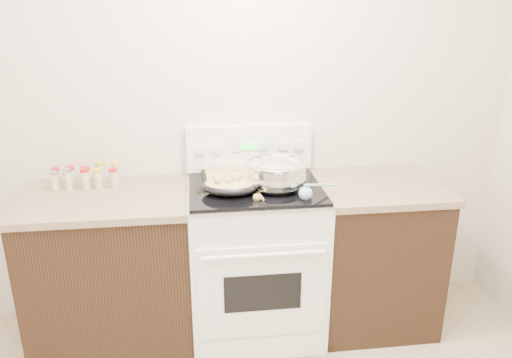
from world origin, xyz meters
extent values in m
cube|color=beige|center=(0.00, 1.77, 1.35)|extent=(4.00, 0.05, 2.70)
cube|color=black|center=(-0.48, 1.43, 0.44)|extent=(0.90, 0.64, 0.88)
cube|color=brown|center=(-0.48, 1.43, 0.90)|extent=(0.93, 0.67, 0.04)
cube|color=black|center=(1.08, 1.43, 0.44)|extent=(0.70, 0.64, 0.88)
cube|color=brown|center=(1.08, 1.43, 0.90)|extent=(0.73, 0.67, 0.04)
cube|color=white|center=(0.35, 1.42, 0.46)|extent=(0.76, 0.66, 0.92)
cube|color=white|center=(0.35, 1.08, 0.45)|extent=(0.70, 0.01, 0.55)
cube|color=black|center=(0.35, 1.08, 0.46)|extent=(0.42, 0.01, 0.22)
cylinder|color=white|center=(0.35, 1.04, 0.70)|extent=(0.65, 0.02, 0.02)
cube|color=white|center=(0.35, 1.09, 0.08)|extent=(0.70, 0.01, 0.14)
cube|color=silver|center=(0.35, 1.42, 0.93)|extent=(0.78, 0.68, 0.01)
cube|color=black|center=(0.35, 1.42, 0.94)|extent=(0.74, 0.64, 0.01)
cube|color=white|center=(0.35, 1.72, 1.08)|extent=(0.76, 0.07, 0.28)
cylinder|color=white|center=(0.05, 1.67, 1.10)|extent=(0.06, 0.02, 0.06)
cylinder|color=white|center=(0.15, 1.67, 1.10)|extent=(0.06, 0.02, 0.06)
cylinder|color=white|center=(0.55, 1.67, 1.10)|extent=(0.06, 0.02, 0.06)
cylinder|color=white|center=(0.65, 1.67, 1.10)|extent=(0.06, 0.02, 0.06)
cube|color=#19E533|center=(0.35, 1.67, 1.10)|extent=(0.09, 0.00, 0.04)
cube|color=silver|center=(0.27, 1.67, 1.10)|extent=(0.05, 0.00, 0.05)
cube|color=silver|center=(0.43, 1.67, 1.10)|extent=(0.05, 0.00, 0.05)
ellipsoid|color=silver|center=(0.46, 1.37, 1.01)|extent=(0.38, 0.38, 0.20)
cylinder|color=silver|center=(0.46, 1.37, 0.95)|extent=(0.18, 0.18, 0.01)
torus|color=silver|center=(0.46, 1.37, 1.09)|extent=(0.34, 0.34, 0.02)
cylinder|color=silver|center=(0.46, 1.37, 1.03)|extent=(0.32, 0.32, 0.11)
cylinder|color=olive|center=(0.46, 1.37, 1.08)|extent=(0.30, 0.30, 0.00)
cube|color=beige|center=(0.41, 1.46, 1.09)|extent=(0.03, 0.03, 0.03)
cube|color=beige|center=(0.44, 1.38, 1.09)|extent=(0.04, 0.04, 0.02)
cube|color=beige|center=(0.35, 1.33, 1.09)|extent=(0.04, 0.04, 0.03)
cube|color=beige|center=(0.57, 1.34, 1.09)|extent=(0.03, 0.03, 0.02)
cube|color=beige|center=(0.51, 1.25, 1.09)|extent=(0.04, 0.04, 0.03)
cube|color=beige|center=(0.44, 1.35, 1.09)|extent=(0.04, 0.04, 0.02)
cube|color=beige|center=(0.57, 1.42, 1.09)|extent=(0.04, 0.04, 0.02)
cube|color=beige|center=(0.49, 1.30, 1.09)|extent=(0.03, 0.03, 0.02)
cube|color=beige|center=(0.40, 1.28, 1.09)|extent=(0.02, 0.02, 0.02)
cube|color=beige|center=(0.57, 1.39, 1.09)|extent=(0.04, 0.04, 0.03)
cube|color=beige|center=(0.37, 1.28, 1.09)|extent=(0.04, 0.04, 0.03)
cube|color=beige|center=(0.36, 1.43, 1.09)|extent=(0.03, 0.03, 0.02)
cube|color=beige|center=(0.59, 1.37, 1.09)|extent=(0.04, 0.04, 0.02)
cube|color=beige|center=(0.46, 1.31, 1.09)|extent=(0.04, 0.04, 0.02)
cube|color=beige|center=(0.35, 1.37, 1.09)|extent=(0.03, 0.03, 0.02)
cube|color=beige|center=(0.40, 1.31, 1.09)|extent=(0.04, 0.04, 0.03)
cube|color=beige|center=(0.55, 1.42, 1.09)|extent=(0.03, 0.03, 0.03)
ellipsoid|color=black|center=(0.20, 1.31, 0.98)|extent=(0.34, 0.27, 0.08)
ellipsoid|color=tan|center=(0.20, 1.31, 1.00)|extent=(0.31, 0.24, 0.06)
sphere|color=tan|center=(0.14, 1.33, 1.03)|extent=(0.05, 0.05, 0.05)
sphere|color=tan|center=(0.19, 1.28, 1.03)|extent=(0.04, 0.04, 0.04)
sphere|color=tan|center=(0.14, 1.28, 1.03)|extent=(0.04, 0.04, 0.04)
sphere|color=tan|center=(0.17, 1.32, 1.03)|extent=(0.04, 0.04, 0.04)
sphere|color=tan|center=(0.14, 1.32, 1.03)|extent=(0.05, 0.05, 0.05)
sphere|color=tan|center=(0.20, 1.32, 1.03)|extent=(0.04, 0.04, 0.04)
sphere|color=tan|center=(0.23, 1.30, 1.03)|extent=(0.04, 0.04, 0.04)
sphere|color=tan|center=(0.26, 1.35, 1.03)|extent=(0.04, 0.04, 0.04)
cube|color=black|center=(0.27, 1.55, 0.95)|extent=(0.43, 0.31, 0.02)
cube|color=tan|center=(0.27, 1.55, 0.97)|extent=(0.39, 0.27, 0.02)
sphere|color=tan|center=(0.37, 1.56, 0.98)|extent=(0.04, 0.04, 0.04)
sphere|color=tan|center=(0.13, 1.65, 0.98)|extent=(0.04, 0.04, 0.04)
sphere|color=tan|center=(0.14, 1.51, 0.98)|extent=(0.03, 0.03, 0.03)
sphere|color=tan|center=(0.19, 1.49, 0.98)|extent=(0.03, 0.03, 0.03)
sphere|color=tan|center=(0.33, 1.57, 0.98)|extent=(0.03, 0.03, 0.03)
sphere|color=tan|center=(0.40, 1.62, 0.98)|extent=(0.04, 0.04, 0.04)
sphere|color=tan|center=(0.40, 1.48, 0.98)|extent=(0.03, 0.03, 0.03)
sphere|color=tan|center=(0.26, 1.60, 0.98)|extent=(0.05, 0.05, 0.05)
sphere|color=tan|center=(0.33, 1.48, 0.98)|extent=(0.04, 0.04, 0.04)
sphere|color=tan|center=(0.27, 1.64, 0.98)|extent=(0.04, 0.04, 0.04)
cylinder|color=tan|center=(0.35, 1.31, 0.95)|extent=(0.05, 0.27, 0.01)
sphere|color=tan|center=(0.33, 1.20, 0.96)|extent=(0.04, 0.04, 0.04)
sphere|color=#80AFBF|center=(0.59, 1.19, 0.97)|extent=(0.07, 0.07, 0.07)
cylinder|color=#80AFBF|center=(0.69, 1.24, 1.00)|extent=(0.22, 0.14, 0.07)
cylinder|color=#BFB28C|center=(-0.78, 1.63, 0.96)|extent=(0.04, 0.04, 0.09)
cylinder|color=#B21414|center=(-0.78, 1.63, 1.01)|extent=(0.04, 0.04, 0.02)
cylinder|color=#BFB28C|center=(-0.70, 1.63, 0.97)|extent=(0.05, 0.05, 0.09)
cylinder|color=#B21414|center=(-0.70, 1.63, 1.02)|extent=(0.05, 0.05, 0.02)
cylinder|color=#BFB28C|center=(-0.62, 1.63, 0.96)|extent=(0.05, 0.05, 0.09)
cylinder|color=#B21414|center=(-0.62, 1.63, 1.02)|extent=(0.05, 0.05, 0.02)
cylinder|color=#BFB28C|center=(-0.53, 1.64, 0.98)|extent=(0.05, 0.05, 0.11)
cylinder|color=gold|center=(-0.53, 1.64, 1.04)|extent=(0.05, 0.05, 0.02)
cylinder|color=#BFB28C|center=(-0.44, 1.63, 0.98)|extent=(0.04, 0.04, 0.11)
cylinder|color=gold|center=(-0.44, 1.63, 1.04)|extent=(0.04, 0.04, 0.02)
cylinder|color=#BFB28C|center=(-0.77, 1.55, 0.97)|extent=(0.05, 0.05, 0.09)
cylinder|color=#B2B2B7|center=(-0.77, 1.55, 1.02)|extent=(0.05, 0.05, 0.02)
cylinder|color=#BFB28C|center=(-0.70, 1.55, 0.97)|extent=(0.04, 0.04, 0.11)
cylinder|color=#B2B2B7|center=(-0.70, 1.55, 1.04)|extent=(0.05, 0.05, 0.02)
cylinder|color=#BFB28C|center=(-0.60, 1.54, 0.97)|extent=(0.04, 0.04, 0.11)
cylinder|color=#B21414|center=(-0.60, 1.54, 1.03)|extent=(0.05, 0.05, 0.02)
cylinder|color=#BFB28C|center=(-0.53, 1.55, 0.97)|extent=(0.04, 0.04, 0.10)
cylinder|color=gold|center=(-0.53, 1.55, 1.03)|extent=(0.05, 0.05, 0.02)
cylinder|color=#BFB28C|center=(-0.45, 1.54, 0.97)|extent=(0.04, 0.04, 0.10)
cylinder|color=#B21414|center=(-0.45, 1.54, 1.03)|extent=(0.05, 0.05, 0.02)
camera|label=1|loc=(0.03, -1.21, 1.93)|focal=35.00mm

